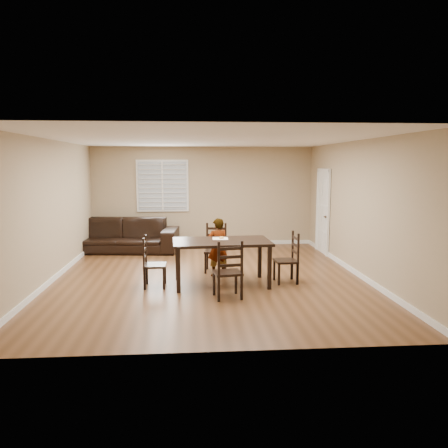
{
  "coord_description": "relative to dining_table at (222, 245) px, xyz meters",
  "views": [
    {
      "loc": [
        -0.34,
        -8.46,
        2.23
      ],
      "look_at": [
        0.34,
        0.46,
        1.0
      ],
      "focal_mm": 35.0,
      "sensor_mm": 36.0,
      "label": 1
    }
  ],
  "objects": [
    {
      "name": "ground",
      "position": [
        -0.22,
        0.56,
        -0.75
      ],
      "size": [
        7.0,
        7.0,
        0.0
      ],
      "primitive_type": "plane",
      "color": "brown",
      "rests_on": "ground"
    },
    {
      "name": "room",
      "position": [
        -0.18,
        0.73,
        1.06
      ],
      "size": [
        6.04,
        7.04,
        2.72
      ],
      "color": "tan",
      "rests_on": "ground"
    },
    {
      "name": "dining_table",
      "position": [
        0.0,
        0.0,
        0.0
      ],
      "size": [
        1.83,
        1.09,
        0.83
      ],
      "rotation": [
        0.0,
        0.0,
        0.05
      ],
      "color": "black",
      "rests_on": "ground"
    },
    {
      "name": "chair_near",
      "position": [
        -0.03,
        1.12,
        -0.29
      ],
      "size": [
        0.51,
        0.48,
        1.0
      ],
      "rotation": [
        0.0,
        0.0,
        -0.14
      ],
      "color": "black",
      "rests_on": "ground"
    },
    {
      "name": "chair_far",
      "position": [
        0.06,
        -0.93,
        -0.3
      ],
      "size": [
        0.51,
        0.48,
        0.99
      ],
      "rotation": [
        0.0,
        0.0,
        3.3
      ],
      "color": "black",
      "rests_on": "ground"
    },
    {
      "name": "chair_left",
      "position": [
        -1.34,
        -0.06,
        -0.32
      ],
      "size": [
        0.4,
        0.42,
        0.94
      ],
      "rotation": [
        0.0,
        0.0,
        1.56
      ],
      "color": "black",
      "rests_on": "ground"
    },
    {
      "name": "chair_right",
      "position": [
        1.34,
        0.07,
        -0.31
      ],
      "size": [
        0.42,
        0.45,
        0.96
      ],
      "rotation": [
        0.0,
        0.0,
        -1.52
      ],
      "color": "black",
      "rests_on": "ground"
    },
    {
      "name": "child",
      "position": [
        -0.03,
        0.64,
        -0.16
      ],
      "size": [
        0.48,
        0.38,
        1.17
      ],
      "primitive_type": "imported",
      "rotation": [
        0.0,
        0.0,
        3.4
      ],
      "color": "gray",
      "rests_on": "ground"
    },
    {
      "name": "napkin",
      "position": [
        -0.01,
        0.2,
        0.09
      ],
      "size": [
        0.3,
        0.3,
        0.0
      ],
      "primitive_type": "cube",
      "rotation": [
        0.0,
        0.0,
        -0.04
      ],
      "color": "white",
      "rests_on": "dining_table"
    },
    {
      "name": "donut",
      "position": [
        0.01,
        0.2,
        0.11
      ],
      "size": [
        0.1,
        0.1,
        0.03
      ],
      "color": "#DD9D4F",
      "rests_on": "napkin"
    },
    {
      "name": "sofa",
      "position": [
        -2.37,
        3.31,
        -0.32
      ],
      "size": [
        3.0,
        1.41,
        0.85
      ],
      "primitive_type": "imported",
      "rotation": [
        0.0,
        0.0,
        -0.09
      ],
      "color": "black",
      "rests_on": "ground"
    }
  ]
}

